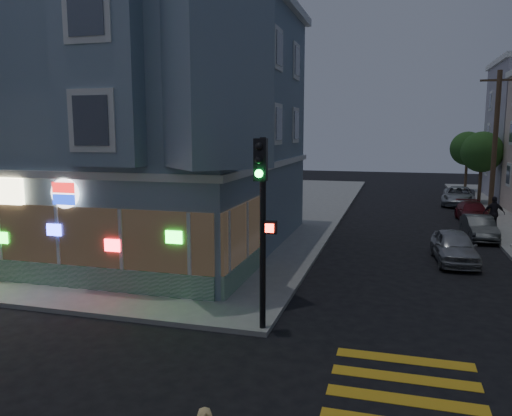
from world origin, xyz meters
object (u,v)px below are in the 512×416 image
at_px(pedestrian_b, 494,213).
at_px(traffic_signal, 262,202).
at_px(parked_car_b, 479,228).
at_px(street_tree_far, 468,149).
at_px(parked_car_c, 473,212).
at_px(street_tree_near, 482,152).
at_px(utility_pole, 495,142).
at_px(parked_car_d, 459,196).
at_px(parked_car_a, 454,247).

distance_m(pedestrian_b, traffic_signal, 18.80).
bearing_deg(pedestrian_b, parked_car_b, 60.28).
height_order(street_tree_far, parked_car_c, street_tree_far).
height_order(parked_car_c, traffic_signal, traffic_signal).
relative_size(pedestrian_b, parked_car_b, 0.50).
distance_m(street_tree_near, traffic_signal, 29.37).
bearing_deg(utility_pole, street_tree_far, 89.18).
bearing_deg(traffic_signal, parked_car_c, 63.51).
distance_m(street_tree_near, parked_car_d, 3.64).
relative_size(parked_car_b, parked_car_c, 0.89).
bearing_deg(street_tree_far, utility_pole, -90.82).
bearing_deg(utility_pole, parked_car_b, -103.32).
bearing_deg(parked_car_a, utility_pole, 70.89).
relative_size(utility_pole, traffic_signal, 1.75).
distance_m(street_tree_far, parked_car_d, 9.37).
xyz_separation_m(street_tree_far, parked_car_c, (-1.50, -15.98, -3.34)).
relative_size(utility_pole, parked_car_d, 1.82).
xyz_separation_m(street_tree_far, pedestrian_b, (-0.90, -19.25, -2.86)).
height_order(parked_car_b, traffic_signal, traffic_signal).
xyz_separation_m(utility_pole, parked_car_a, (-3.40, -12.38, -4.12)).
height_order(parked_car_a, traffic_signal, traffic_signal).
relative_size(utility_pole, street_tree_far, 1.70).
distance_m(parked_car_c, traffic_signal, 21.57).
bearing_deg(street_tree_near, parked_car_b, -98.20).
bearing_deg(parked_car_b, pedestrian_b, 59.24).
bearing_deg(parked_car_d, street_tree_near, 31.16).
distance_m(utility_pole, parked_car_a, 13.48).
bearing_deg(utility_pole, traffic_signal, -112.81).
bearing_deg(street_tree_near, utility_pole, -91.91).
height_order(parked_car_a, parked_car_c, parked_car_a).
height_order(pedestrian_b, parked_car_b, pedestrian_b).
height_order(street_tree_far, traffic_signal, street_tree_far).
bearing_deg(parked_car_a, parked_car_b, 68.14).
height_order(street_tree_near, traffic_signal, street_tree_near).
bearing_deg(parked_car_a, parked_car_d, 79.49).
distance_m(parked_car_c, parked_car_d, 7.32).
relative_size(parked_car_a, parked_car_c, 0.96).
distance_m(parked_car_b, parked_car_d, 12.52).
distance_m(utility_pole, pedestrian_b, 6.47).
distance_m(parked_car_a, parked_car_d, 17.84).
bearing_deg(parked_car_c, pedestrian_b, -81.62).
distance_m(street_tree_far, pedestrian_b, 19.48).
bearing_deg(parked_car_d, parked_car_c, -82.66).
bearing_deg(parked_car_a, pedestrian_b, 65.51).
relative_size(utility_pole, pedestrian_b, 4.88).
bearing_deg(parked_car_b, utility_pole, 73.28).
relative_size(street_tree_near, parked_car_c, 1.29).
height_order(parked_car_a, parked_car_b, parked_car_a).
bearing_deg(parked_car_c, utility_pole, 54.68).
bearing_deg(parked_car_d, parked_car_a, -89.42).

